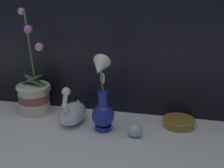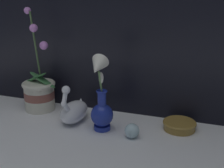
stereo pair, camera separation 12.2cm
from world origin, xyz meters
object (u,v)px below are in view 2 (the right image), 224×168
at_px(glass_sphere, 132,131).
at_px(amber_dish, 179,125).
at_px(orchid_potted_plant, 39,91).
at_px(blue_vase, 101,103).
at_px(swan_figurine, 74,110).

distance_m(glass_sphere, amber_dish, 0.21).
distance_m(orchid_potted_plant, blue_vase, 0.36).
bearing_deg(swan_figurine, orchid_potted_plant, 162.51).
height_order(blue_vase, glass_sphere, blue_vase).
bearing_deg(swan_figurine, blue_vase, -17.53).
relative_size(swan_figurine, blue_vase, 0.62).
height_order(swan_figurine, glass_sphere, swan_figurine).
bearing_deg(amber_dish, orchid_potted_plant, -179.80).
distance_m(orchid_potted_plant, glass_sphere, 0.49).
xyz_separation_m(orchid_potted_plant, glass_sphere, (0.47, -0.13, -0.06)).
relative_size(orchid_potted_plant, swan_figurine, 2.39).
bearing_deg(blue_vase, swan_figurine, 162.47).
height_order(orchid_potted_plant, swan_figurine, orchid_potted_plant).
xyz_separation_m(glass_sphere, amber_dish, (0.16, 0.13, -0.01)).
distance_m(orchid_potted_plant, amber_dish, 0.64).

